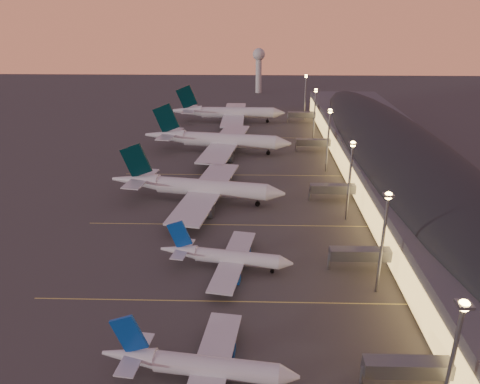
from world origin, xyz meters
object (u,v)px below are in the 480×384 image
airliner_narrow_north (226,257)px  airliner_narrow_south (199,366)px  airliner_wide_far (227,113)px  airliner_wide_near (197,187)px  airliner_wide_mid (217,140)px  radar_tower (259,63)px

airliner_narrow_north → airliner_narrow_south: bearing=-84.0°
airliner_narrow_south → airliner_wide_far: bearing=98.8°
airliner_narrow_north → airliner_wide_far: (-7.75, 157.62, 2.18)m
airliner_wide_near → airliner_narrow_south: bearing=-73.3°
airliner_wide_near → airliner_wide_far: size_ratio=0.94×
airliner_narrow_south → airliner_wide_mid: (-6.84, 139.92, 2.23)m
airliner_narrow_north → airliner_wide_mid: airliner_wide_mid is taller
airliner_narrow_south → airliner_wide_near: size_ratio=0.60×
airliner_narrow_south → radar_tower: radar_tower is taller
airliner_wide_near → airliner_wide_mid: 57.06m
airliner_narrow_south → radar_tower: 290.42m
airliner_wide_near → radar_tower: 208.56m
airliner_wide_mid → airliner_wide_far: bearing=97.0°
radar_tower → airliner_wide_near: bearing=-96.4°
airliner_wide_mid → airliner_narrow_south: bearing=-78.4°
airliner_narrow_north → airliner_wide_mid: size_ratio=0.52×
airliner_wide_mid → radar_tower: size_ratio=2.10×
radar_tower → airliner_narrow_south: bearing=-92.7°
airliner_wide_near → airliner_wide_far: 114.00m
airliner_wide_near → airliner_narrow_north: bearing=-64.1°
airliner_wide_mid → radar_tower: (20.27, 149.60, 16.24)m
airliner_narrow_north → airliner_wide_far: bearing=102.7°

